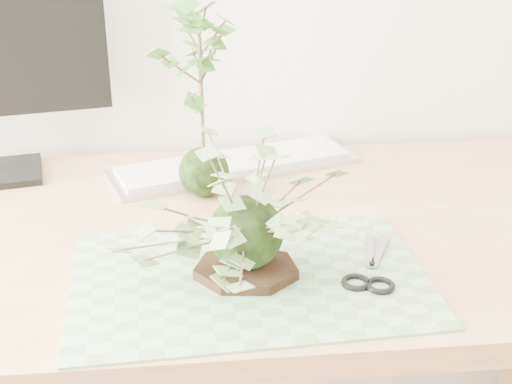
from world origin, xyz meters
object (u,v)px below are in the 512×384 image
ivy_kokedama (246,200)px  maple_kokedama (200,50)px  keyboard (234,164)px  desk (218,273)px

ivy_kokedama → maple_kokedama: maple_kokedama is taller
ivy_kokedama → keyboard: size_ratio=0.78×
maple_kokedama → ivy_kokedama: bearing=-80.3°
desk → maple_kokedama: size_ratio=4.29×
maple_kokedama → keyboard: size_ratio=0.74×
maple_kokedama → desk: bearing=-83.4°
ivy_kokedama → maple_kokedama: bearing=99.7°
keyboard → ivy_kokedama: bearing=-109.4°
desk → keyboard: 0.26m
maple_kokedama → keyboard: (0.06, 0.12, -0.25)m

